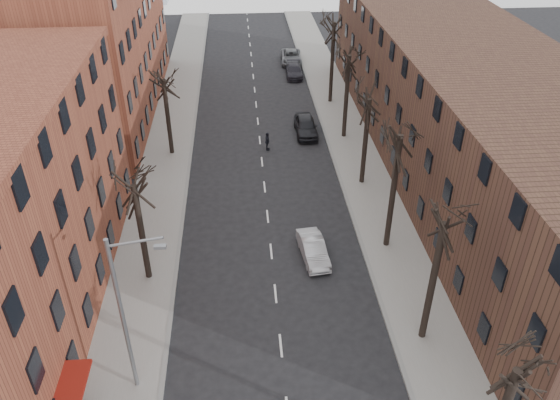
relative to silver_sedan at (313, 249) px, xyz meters
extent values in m
cube|color=gray|center=(-10.63, 15.82, -0.59)|extent=(4.00, 90.00, 0.15)
cube|color=gray|center=(5.37, 15.82, -0.59)|extent=(4.00, 90.00, 0.15)
cube|color=brown|center=(-18.63, 24.82, 6.34)|extent=(12.00, 28.00, 14.00)
cube|color=#482E21|center=(13.37, 10.82, 4.34)|extent=(12.00, 50.00, 10.00)
cylinder|color=slate|center=(-9.83, -9.18, 3.84)|extent=(0.20, 0.20, 9.00)
cylinder|color=slate|center=(-8.73, -9.18, 8.14)|extent=(2.39, 0.12, 0.46)
cube|color=slate|center=(-7.73, -9.18, 7.84)|extent=(0.50, 0.22, 0.14)
imported|color=#A8A9AF|center=(0.00, 0.00, 0.00)|extent=(1.86, 4.16, 1.33)
imported|color=black|center=(1.61, 17.73, 0.14)|extent=(1.94, 4.74, 1.61)
imported|color=black|center=(2.02, 32.53, -0.02)|extent=(2.02, 4.54, 1.30)
imported|color=slate|center=(2.14, 37.20, 0.06)|extent=(2.62, 5.29, 1.44)
imported|color=black|center=(-2.05, 14.92, 0.16)|extent=(0.55, 1.01, 1.64)
camera|label=1|loc=(-4.21, -27.04, 21.58)|focal=35.00mm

